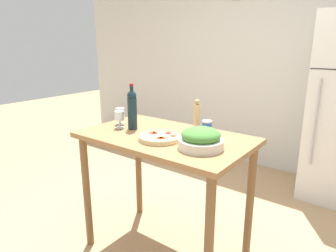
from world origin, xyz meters
The scene contains 10 objects.
ground_plane centered at (0.00, 0.00, 0.00)m, with size 14.00×14.00×0.00m, color tan.
wall_back centered at (0.00, 2.15, 1.30)m, with size 6.40×0.08×2.60m.
prep_counter centered at (0.00, 0.00, 0.80)m, with size 1.20×0.71×0.95m.
wine_bottle centered at (-0.29, -0.02, 1.11)m, with size 0.07×0.07×0.34m.
wine_glass_near centered at (-0.39, -0.05, 1.04)m, with size 0.07×0.07×0.13m.
wine_glass_far centered at (-0.47, 0.02, 1.04)m, with size 0.07×0.07×0.13m.
pepper_mill centered at (0.13, 0.21, 1.07)m, with size 0.05×0.05×0.24m.
salad_bowl centered at (0.34, -0.08, 1.01)m, with size 0.28×0.28×0.13m.
homemade_pizza centered at (0.03, -0.10, 0.97)m, with size 0.28×0.28×0.03m.
salt_canister centered at (0.23, 0.19, 1.00)m, with size 0.07×0.07×0.10m.
Camera 1 is at (1.23, -1.59, 1.57)m, focal length 32.00 mm.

